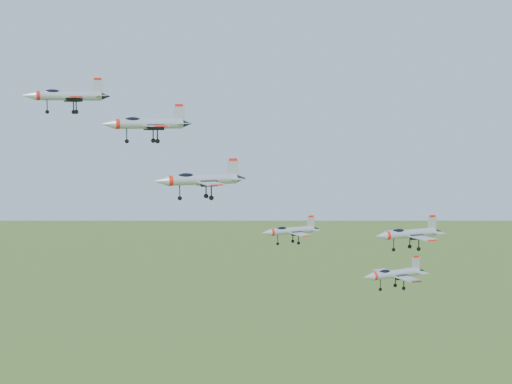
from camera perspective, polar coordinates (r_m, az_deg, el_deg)
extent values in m
cylinder|color=#A9AFB5|center=(108.47, -14.75, 7.45)|extent=(9.44, 2.46, 1.35)
cone|color=#A9AFB5|center=(107.74, -17.72, 7.37)|extent=(2.02, 1.57, 1.35)
cone|color=black|center=(109.44, -11.93, 7.50)|extent=(1.58, 1.31, 1.15)
ellipsoid|color=black|center=(108.16, -15.96, 7.69)|extent=(2.39, 1.24, 0.86)
cube|color=#A9AFB5|center=(105.63, -14.39, 7.36)|extent=(2.92, 4.82, 0.15)
cube|color=#A9AFB5|center=(111.37, -14.87, 7.27)|extent=(2.92, 4.82, 0.15)
cube|color=#A9AFB5|center=(109.27, -12.54, 8.23)|extent=(1.56, 0.31, 2.18)
cube|color=red|center=(109.32, -12.55, 8.82)|extent=(1.15, 0.28, 0.36)
cylinder|color=#A9AFB5|center=(96.56, -8.55, 5.41)|extent=(9.25, 2.28, 1.32)
cone|color=#A9AFB5|center=(95.36, -11.76, 5.35)|extent=(1.96, 1.51, 1.32)
cone|color=black|center=(97.99, -5.53, 5.46)|extent=(1.54, 1.27, 1.12)
ellipsoid|color=black|center=(96.03, -9.85, 5.69)|extent=(2.33, 1.18, 0.84)
cube|color=#A9AFB5|center=(93.85, -7.99, 5.25)|extent=(2.80, 4.70, 0.14)
cube|color=#A9AFB5|center=(99.38, -8.83, 5.28)|extent=(2.80, 4.70, 0.14)
cube|color=#A9AFB5|center=(97.67, -6.17, 6.26)|extent=(1.53, 0.28, 2.14)
cube|color=red|center=(97.68, -6.18, 6.91)|extent=(1.13, 0.26, 0.36)
cylinder|color=#A9AFB5|center=(84.75, -4.30, 1.00)|extent=(8.50, 1.90, 1.22)
cone|color=#A9AFB5|center=(83.42, -7.62, 0.88)|extent=(1.78, 1.35, 1.22)
cone|color=black|center=(86.30, -1.21, 1.10)|extent=(1.39, 1.14, 1.04)
ellipsoid|color=black|center=(84.14, -5.64, 1.26)|extent=(2.12, 1.04, 0.77)
cube|color=#A9AFB5|center=(82.34, -3.64, 0.69)|extent=(2.48, 4.28, 0.13)
cube|color=#A9AFB5|center=(87.33, -4.69, 0.99)|extent=(2.48, 4.28, 0.13)
cube|color=#A9AFB5|center=(85.85, -1.85, 1.92)|extent=(1.41, 0.23, 1.97)
cube|color=red|center=(85.79, -1.86, 2.61)|extent=(1.04, 0.21, 0.33)
cylinder|color=#A9AFB5|center=(115.55, 2.89, -3.11)|extent=(7.87, 2.40, 1.13)
cone|color=#A9AFB5|center=(113.37, 0.83, -3.28)|extent=(1.72, 1.37, 1.13)
cone|color=black|center=(117.78, 4.81, -2.95)|extent=(1.35, 1.14, 0.96)
ellipsoid|color=black|center=(114.57, 2.06, -2.97)|extent=(2.01, 1.11, 0.71)
cube|color=#A9AFB5|center=(113.58, 3.57, -3.38)|extent=(2.60, 4.09, 0.12)
cube|color=#A9AFB5|center=(117.76, 2.39, -3.04)|extent=(2.60, 4.09, 0.12)
cube|color=#A9AFB5|center=(117.12, 4.42, -2.42)|extent=(1.30, 0.32, 1.82)
cube|color=red|center=(116.98, 4.42, -1.96)|extent=(0.96, 0.28, 0.30)
cylinder|color=#A9AFB5|center=(94.75, 12.23, -3.27)|extent=(7.76, 2.16, 1.11)
cone|color=#A9AFB5|center=(92.08, 9.93, -3.49)|extent=(1.68, 1.31, 1.11)
cone|color=black|center=(97.45, 14.33, -3.07)|extent=(1.31, 1.10, 0.94)
ellipsoid|color=black|center=(93.58, 11.32, -3.11)|extent=(1.97, 1.05, 0.70)
cube|color=#A9AFB5|center=(93.01, 13.20, -3.60)|extent=(2.47, 3.99, 0.12)
cube|color=#A9AFB5|center=(96.78, 11.46, -3.19)|extent=(2.47, 3.99, 0.12)
cube|color=#A9AFB5|center=(96.70, 13.91, -2.44)|extent=(1.28, 0.28, 1.79)
cube|color=red|center=(96.57, 13.92, -1.88)|extent=(0.95, 0.25, 0.30)
cylinder|color=#A9AFB5|center=(115.64, 11.11, -6.44)|extent=(8.91, 2.75, 1.27)
cone|color=#A9AFB5|center=(112.56, 8.96, -6.74)|extent=(1.95, 1.55, 1.27)
cone|color=black|center=(118.76, 13.08, -6.15)|extent=(1.54, 1.30, 1.08)
ellipsoid|color=black|center=(114.26, 10.26, -6.32)|extent=(2.28, 1.27, 0.81)
cube|color=#A9AFB5|center=(113.71, 12.04, -6.80)|extent=(2.95, 4.63, 0.14)
cube|color=#A9AFB5|center=(117.94, 10.37, -6.30)|extent=(2.95, 4.63, 0.14)
cube|color=#A9AFB5|center=(117.82, 12.69, -5.58)|extent=(1.47, 0.37, 2.06)
cube|color=red|center=(117.61, 12.70, -5.07)|extent=(1.09, 0.32, 0.34)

